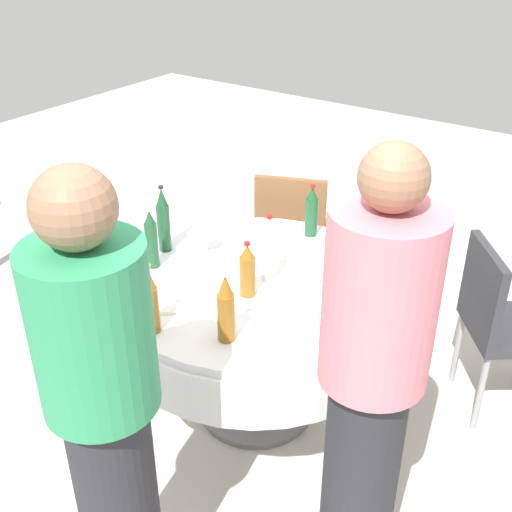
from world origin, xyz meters
name	(u,v)px	position (x,y,z in m)	size (l,w,h in m)	color
ground_plane	(256,408)	(0.00, 0.00, 0.00)	(10.00, 10.00, 0.00)	#B7B2A8
dining_table	(256,309)	(0.00, 0.00, 0.59)	(1.29, 1.29, 0.74)	white
bottle_dark_green_near	(163,221)	(-0.02, 0.51, 0.89)	(0.06, 0.06, 0.33)	#194728
bottle_amber_rear	(226,309)	(-0.41, -0.15, 0.88)	(0.07, 0.07, 0.29)	#8C5619
bottle_dark_green_north	(151,240)	(-0.17, 0.45, 0.87)	(0.06, 0.06, 0.29)	#194728
bottle_amber_inner	(247,271)	(-0.12, -0.04, 0.86)	(0.07, 0.07, 0.25)	#8C5619
bottle_amber_mid	(150,301)	(-0.53, 0.11, 0.88)	(0.06, 0.06, 0.29)	#8C5619
bottle_dark_green_far	(311,212)	(0.51, 0.03, 0.86)	(0.06, 0.06, 0.27)	#194728
bottle_clear_south	(269,250)	(0.04, -0.04, 0.88)	(0.06, 0.06, 0.31)	silver
wine_glass_inner	(206,232)	(0.08, 0.34, 0.85)	(0.07, 0.07, 0.14)	white
wine_glass_mid	(343,225)	(0.52, -0.14, 0.84)	(0.07, 0.07, 0.14)	white
plate_west	(166,299)	(-0.35, 0.21, 0.75)	(0.22, 0.22, 0.02)	white
plate_outer	(298,306)	(-0.08, -0.26, 0.75)	(0.25, 0.25, 0.02)	white
plate_east	(324,274)	(0.21, -0.22, 0.75)	(0.24, 0.24, 0.02)	white
fork_rear	(268,232)	(0.41, 0.21, 0.74)	(0.18, 0.02, 0.01)	silver
folded_napkin	(220,268)	(-0.02, 0.18, 0.75)	(0.17, 0.17, 0.02)	white
person_near	(105,413)	(-1.05, -0.19, 0.87)	(0.34, 0.34, 1.65)	#26262B
person_rear	(371,383)	(-0.47, -0.77, 0.87)	(0.34, 0.34, 1.66)	#26262B
chair_far	(499,317)	(0.67, -0.89, 0.52)	(0.56, 0.56, 0.87)	#2D2D33
chair_south	(292,228)	(0.90, 0.37, 0.52)	(0.52, 0.52, 0.87)	brown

